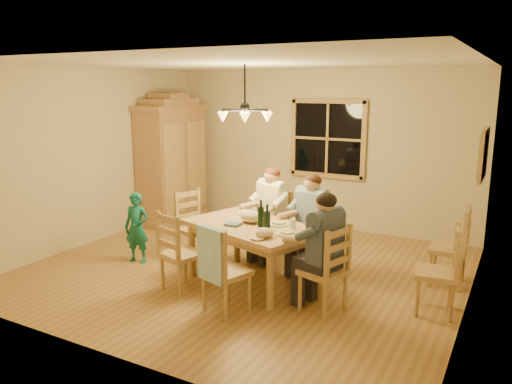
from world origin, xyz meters
The scene contains 33 objects.
floor centered at (0.00, 0.00, 0.00)m, with size 5.50×5.50×0.00m, color olive.
ceiling centered at (0.00, 0.00, 2.70)m, with size 5.50×5.00×0.02m, color white.
wall_back centered at (0.00, 2.50, 1.35)m, with size 5.50×0.02×2.70m, color #CCB990.
wall_left centered at (-2.75, 0.00, 1.35)m, with size 0.02×5.00×2.70m, color #CCB990.
wall_right centered at (2.75, 0.00, 1.35)m, with size 0.02×5.00×2.70m, color #CCB990.
window centered at (0.20, 2.47, 1.55)m, with size 1.30×0.06×1.30m.
painting centered at (2.71, 1.20, 1.60)m, with size 0.06×0.78×0.64m.
chandelier centered at (0.00, 0.00, 2.08)m, with size 0.77×0.68×0.71m.
armoire centered at (-2.42, 1.56, 1.06)m, with size 0.66×1.40×2.30m.
dining_table centered at (0.29, -0.36, 0.65)m, with size 1.84×1.42×0.76m.
chair_far_left centered at (0.13, 0.50, 0.30)m, with size 0.54×0.53×0.99m.
chair_far_right centered at (0.82, 0.28, 0.30)m, with size 0.54×0.53×0.99m.
chair_near_left centered at (-0.32, -0.97, 0.30)m, with size 0.54×0.53×0.99m.
chair_near_right centered at (0.45, -1.21, 0.30)m, with size 0.54×0.53×0.99m.
chair_end_left centered at (-0.78, -0.02, 0.30)m, with size 0.53×0.54×0.99m.
chair_end_right centered at (1.37, -0.69, 0.30)m, with size 0.53×0.54×0.99m.
adult_woman centered at (0.13, 0.50, 0.84)m, with size 0.49×0.51×0.87m.
adult_plaid_man centered at (0.82, 0.28, 0.84)m, with size 0.49×0.51×0.87m.
adult_slate_man centered at (1.37, -0.69, 0.84)m, with size 0.51×0.49×0.87m.
towel centered at (0.40, -1.39, 0.70)m, with size 0.38×0.10×0.58m, color #95BBC9.
wine_bottle_a centered at (0.44, -0.39, 0.93)m, with size 0.08×0.08×0.33m, color black.
wine_bottle_b centered at (0.61, -0.55, 0.93)m, with size 0.08×0.08×0.33m, color black.
plate_woman centered at (-0.03, 0.07, 0.77)m, with size 0.26×0.26×0.02m, color white.
plate_plaid centered at (0.60, -0.21, 0.77)m, with size 0.26×0.26×0.02m, color white.
plate_slate centered at (0.85, -0.53, 0.77)m, with size 0.26×0.26×0.02m, color white.
wine_glass_a centered at (0.19, -0.10, 0.83)m, with size 0.06×0.06×0.14m, color silver.
wine_glass_b centered at (0.85, -0.35, 0.83)m, with size 0.06×0.06×0.14m, color silver.
cap centered at (0.68, -0.76, 0.82)m, with size 0.20×0.20×0.11m, color #CDAD89.
napkin centered at (0.12, -0.52, 0.78)m, with size 0.18×0.14×0.03m, color #475F82.
cloth_bundle centered at (0.25, -0.29, 0.84)m, with size 0.28×0.22×0.15m, color #C3AB8D.
child centered at (-1.48, -0.46, 0.50)m, with size 0.36×0.24×0.99m, color #176862.
chair_spare_front centered at (2.45, -0.15, 0.30)m, with size 0.48×0.50×0.99m.
chair_spare_back centered at (2.45, 0.77, 0.30)m, with size 0.42×0.44×0.99m.
Camera 1 is at (3.17, -5.53, 2.43)m, focal length 35.00 mm.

